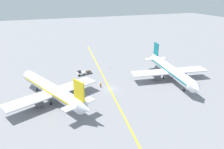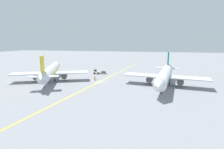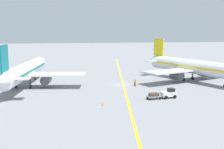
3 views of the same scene
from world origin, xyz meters
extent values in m
plane|color=gray|center=(0.00, 0.00, 0.00)|extent=(400.00, 400.00, 0.00)
cube|color=yellow|center=(0.00, 0.00, 0.00)|extent=(16.91, 118.91, 0.01)
cylinder|color=white|center=(-23.11, 0.74, 3.80)|extent=(7.77, 30.21, 3.60)
cone|color=white|center=(-20.84, 16.78, 3.80)|extent=(3.72, 2.86, 3.42)
cone|color=white|center=(-25.43, -15.60, 4.10)|extent=(3.45, 3.40, 3.06)
cube|color=#0F727F|center=(-23.11, 0.74, 3.95)|extent=(7.39, 27.24, 0.50)
cube|color=white|center=(-23.25, -0.25, 3.08)|extent=(28.45, 9.08, 0.36)
cylinder|color=#4C4C51|center=(-28.20, 0.45, 1.83)|extent=(2.63, 3.48, 2.20)
cylinder|color=#4C4C51|center=(-18.30, -0.96, 1.83)|extent=(2.63, 3.48, 2.20)
cube|color=#0F727F|center=(-25.08, -13.13, 8.10)|extent=(0.92, 4.01, 5.00)
cube|color=white|center=(-25.01, -12.63, 4.20)|extent=(9.25, 3.64, 0.24)
cylinder|color=#4C4C51|center=(-21.77, 10.24, 1.40)|extent=(0.36, 0.36, 2.00)
cylinder|color=black|center=(-21.77, 10.24, 0.40)|extent=(0.39, 0.83, 0.80)
cylinder|color=#4C4C51|center=(-24.98, -1.02, 1.40)|extent=(0.36, 0.36, 2.00)
cylinder|color=black|center=(-24.98, -1.02, 0.40)|extent=(0.39, 0.83, 0.80)
cylinder|color=#4C4C51|center=(-21.81, -1.47, 1.40)|extent=(0.36, 0.36, 2.00)
cylinder|color=black|center=(-21.81, -1.47, 0.40)|extent=(0.39, 0.83, 0.80)
cylinder|color=silver|center=(18.76, 1.68, 3.80)|extent=(15.21, 28.96, 3.60)
cone|color=silver|center=(25.19, -13.18, 3.80)|extent=(4.09, 3.56, 3.42)
cone|color=silver|center=(12.21, 16.83, 4.10)|extent=(4.00, 3.97, 3.06)
cube|color=yellow|center=(18.76, 1.68, 3.95)|extent=(14.06, 26.23, 0.50)
cube|color=silver|center=(18.36, 2.60, 3.08)|extent=(27.76, 15.89, 0.36)
cylinder|color=#4C4C51|center=(22.95, 4.59, 1.83)|extent=(3.29, 3.81, 2.20)
cylinder|color=#4C4C51|center=(13.77, 0.62, 1.83)|extent=(3.29, 3.81, 2.20)
cube|color=yellow|center=(13.20, 14.53, 8.10)|extent=(1.92, 3.81, 5.00)
cube|color=silver|center=(13.40, 14.08, 4.20)|extent=(9.21, 5.78, 0.24)
cylinder|color=#4C4C51|center=(22.57, -7.13, 1.40)|extent=(0.36, 0.36, 2.00)
cylinder|color=black|center=(22.57, -7.13, 0.40)|extent=(0.57, 0.85, 0.80)
cylinder|color=#4C4C51|center=(19.43, 4.16, 1.40)|extent=(0.36, 0.36, 2.00)
cylinder|color=black|center=(19.43, 4.16, 0.40)|extent=(0.57, 0.85, 0.80)
cylinder|color=#4C4C51|center=(16.50, 2.88, 1.40)|extent=(0.36, 0.36, 2.00)
cylinder|color=black|center=(16.50, 2.88, 0.40)|extent=(0.57, 0.85, 0.80)
cube|color=white|center=(6.11, -15.52, 0.80)|extent=(3.22, 2.00, 0.90)
cube|color=black|center=(6.66, -15.43, 1.60)|extent=(1.31, 1.45, 0.70)
sphere|color=orange|center=(6.66, -15.43, 2.03)|extent=(0.16, 0.16, 0.16)
cylinder|color=black|center=(6.94, -14.61, 0.35)|extent=(0.73, 0.37, 0.70)
cylinder|color=black|center=(7.21, -16.09, 0.35)|extent=(0.73, 0.37, 0.70)
cylinder|color=black|center=(5.02, -14.95, 0.35)|extent=(0.73, 0.37, 0.70)
cylinder|color=black|center=(5.29, -16.43, 0.35)|extent=(0.73, 0.37, 0.70)
cube|color=gray|center=(2.96, -16.08, 0.54)|extent=(2.80, 1.83, 0.20)
cube|color=#4C382D|center=(2.96, -16.08, 0.94)|extent=(1.99, 1.42, 0.60)
cylinder|color=black|center=(3.88, -15.28, 0.22)|extent=(0.46, 0.21, 0.44)
cylinder|color=black|center=(4.10, -16.52, 0.22)|extent=(0.46, 0.21, 0.44)
cylinder|color=black|center=(1.83, -15.64, 0.22)|extent=(0.46, 0.21, 0.44)
cylinder|color=black|center=(2.05, -16.88, 0.22)|extent=(0.46, 0.21, 0.44)
cylinder|color=#23232D|center=(2.51, -2.13, 0.42)|extent=(0.16, 0.16, 0.85)
cylinder|color=#23232D|center=(2.31, -2.14, 0.42)|extent=(0.16, 0.16, 0.85)
cube|color=orange|center=(2.41, -2.13, 1.15)|extent=(0.37, 0.23, 0.60)
cylinder|color=orange|center=(2.65, -2.13, 1.15)|extent=(0.10, 0.10, 0.55)
cylinder|color=orange|center=(2.17, -2.14, 1.15)|extent=(0.10, 0.10, 0.55)
sphere|color=#9E7051|center=(2.41, -2.13, 1.57)|extent=(0.22, 0.22, 0.22)
cone|color=orange|center=(-7.45, -19.65, 0.28)|extent=(0.32, 0.32, 0.55)
cone|color=orange|center=(2.22, -3.68, 0.28)|extent=(0.32, 0.32, 0.55)
camera|label=1|loc=(22.54, 61.74, 30.66)|focal=35.00mm
camera|label=2|loc=(-19.13, 60.29, 14.74)|focal=28.00mm
camera|label=3|loc=(-13.97, -73.12, 13.86)|focal=50.00mm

